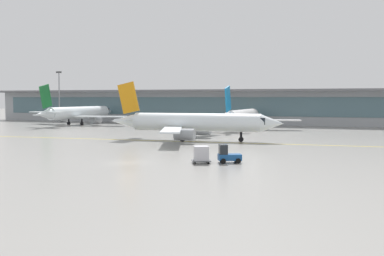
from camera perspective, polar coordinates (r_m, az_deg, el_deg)
name	(u,v)px	position (r m, az deg, el deg)	size (l,w,h in m)	color
ground_plane	(127,163)	(53.56, -8.01, -4.25)	(400.00, 400.00, 0.00)	gray
taxiway_centreline_stripe	(192,142)	(78.14, 0.04, -1.68)	(110.00, 0.36, 0.01)	yellow
terminal_concourse	(265,106)	(129.39, 8.99, 2.62)	(178.75, 11.00, 9.60)	#9EA3A8
gate_airplane_0	(79,113)	(129.66, -13.72, 1.80)	(30.01, 32.34, 10.71)	white
gate_airplane_1	(242,116)	(109.99, 6.13, 1.43)	(27.84, 29.85, 9.91)	white
taxiing_regional_jet	(194,123)	(79.90, 0.26, 0.65)	(30.98, 28.74, 10.26)	white
baggage_tug	(228,155)	(53.07, 4.40, -3.32)	(2.95, 2.45, 2.10)	#194C8C
cargo_dolly_lead	(201,154)	(52.63, 1.14, -3.19)	(2.58, 2.35, 1.94)	#595B60
apron_light_mast_0	(59,94)	(145.73, -15.95, 3.97)	(1.80, 0.36, 15.20)	gray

